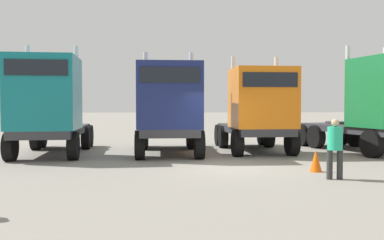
{
  "coord_description": "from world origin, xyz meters",
  "views": [
    {
      "loc": [
        -2.32,
        -13.34,
        2.01
      ],
      "look_at": [
        -0.84,
        4.42,
        1.37
      ],
      "focal_mm": 39.3,
      "sensor_mm": 36.0,
      "label": 1
    }
  ],
  "objects_px": {
    "semi_truck_green": "(377,105)",
    "visitor_with_camera": "(335,144)",
    "semi_truck_teal": "(48,105)",
    "semi_truck_navy": "(169,108)",
    "traffic_cone_near": "(316,161)",
    "semi_truck_orange": "(258,110)"
  },
  "relations": [
    {
      "from": "semi_truck_orange",
      "to": "semi_truck_green",
      "type": "height_order",
      "value": "semi_truck_green"
    },
    {
      "from": "semi_truck_green",
      "to": "visitor_with_camera",
      "type": "relative_size",
      "value": 3.94
    },
    {
      "from": "semi_truck_teal",
      "to": "visitor_with_camera",
      "type": "xyz_separation_m",
      "value": [
        8.99,
        -5.71,
        -1.06
      ]
    },
    {
      "from": "semi_truck_orange",
      "to": "semi_truck_green",
      "type": "distance_m",
      "value": 4.85
    },
    {
      "from": "semi_truck_green",
      "to": "semi_truck_orange",
      "type": "bearing_deg",
      "value": -109.55
    },
    {
      "from": "semi_truck_navy",
      "to": "visitor_with_camera",
      "type": "height_order",
      "value": "semi_truck_navy"
    },
    {
      "from": "semi_truck_teal",
      "to": "semi_truck_green",
      "type": "distance_m",
      "value": 13.22
    },
    {
      "from": "semi_truck_teal",
      "to": "traffic_cone_near",
      "type": "height_order",
      "value": "semi_truck_teal"
    },
    {
      "from": "semi_truck_navy",
      "to": "semi_truck_green",
      "type": "distance_m",
      "value": 8.55
    },
    {
      "from": "semi_truck_green",
      "to": "traffic_cone_near",
      "type": "relative_size",
      "value": 9.64
    },
    {
      "from": "semi_truck_teal",
      "to": "semi_truck_navy",
      "type": "bearing_deg",
      "value": 87.36
    },
    {
      "from": "semi_truck_green",
      "to": "visitor_with_camera",
      "type": "distance_m",
      "value": 7.14
    },
    {
      "from": "semi_truck_teal",
      "to": "visitor_with_camera",
      "type": "relative_size",
      "value": 3.86
    },
    {
      "from": "semi_truck_green",
      "to": "traffic_cone_near",
      "type": "xyz_separation_m",
      "value": [
        -4.25,
        -4.37,
        -1.67
      ]
    },
    {
      "from": "semi_truck_orange",
      "to": "semi_truck_navy",
      "type": "bearing_deg",
      "value": -82.17
    },
    {
      "from": "semi_truck_navy",
      "to": "traffic_cone_near",
      "type": "distance_m",
      "value": 6.36
    },
    {
      "from": "semi_truck_navy",
      "to": "traffic_cone_near",
      "type": "xyz_separation_m",
      "value": [
        4.29,
        -4.43,
        -1.57
      ]
    },
    {
      "from": "semi_truck_navy",
      "to": "semi_truck_teal",
      "type": "bearing_deg",
      "value": -89.57
    },
    {
      "from": "semi_truck_teal",
      "to": "semi_truck_orange",
      "type": "bearing_deg",
      "value": 91.13
    },
    {
      "from": "traffic_cone_near",
      "to": "semi_truck_teal",
      "type": "bearing_deg",
      "value": 153.75
    },
    {
      "from": "semi_truck_navy",
      "to": "semi_truck_orange",
      "type": "xyz_separation_m",
      "value": [
        3.74,
        0.56,
        -0.09
      ]
    },
    {
      "from": "semi_truck_orange",
      "to": "visitor_with_camera",
      "type": "xyz_separation_m",
      "value": [
        0.57,
        -6.27,
        -0.87
      ]
    }
  ]
}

